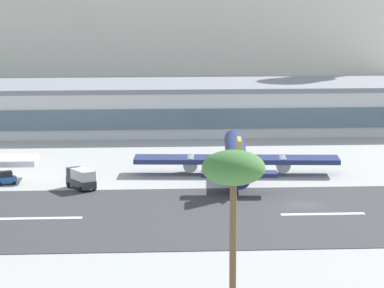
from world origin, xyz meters
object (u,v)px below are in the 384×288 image
at_px(airliner_gold_tail_gate_1, 237,159).
at_px(service_baggage_tug_1, 6,178).
at_px(terminal_building, 201,106).
at_px(service_box_truck_0, 81,178).
at_px(palm_tree_0, 233,171).
at_px(distant_hotel_block, 172,2).

height_order(airliner_gold_tail_gate_1, service_baggage_tug_1, airliner_gold_tail_gate_1).
bearing_deg(service_baggage_tug_1, terminal_building, -140.31).
distance_m(airliner_gold_tail_gate_1, service_box_truck_0, 27.64).
height_order(terminal_building, service_box_truck_0, terminal_building).
distance_m(service_box_truck_0, palm_tree_0, 61.74).
xyz_separation_m(service_baggage_tug_1, palm_tree_0, (30.42, -62.04, 13.00)).
height_order(terminal_building, palm_tree_0, palm_tree_0).
bearing_deg(terminal_building, airliner_gold_tail_gate_1, -87.25).
relative_size(service_box_truck_0, palm_tree_0, 0.40).
distance_m(terminal_building, airliner_gold_tail_gate_1, 50.09).
bearing_deg(service_baggage_tug_1, palm_tree_0, 98.49).
height_order(service_baggage_tug_1, palm_tree_0, palm_tree_0).
height_order(airliner_gold_tail_gate_1, service_box_truck_0, airliner_gold_tail_gate_1).
bearing_deg(service_baggage_tug_1, service_box_truck_0, 143.00).
height_order(terminal_building, airliner_gold_tail_gate_1, terminal_building).
distance_m(distant_hotel_block, service_box_truck_0, 193.93).
bearing_deg(service_box_truck_0, palm_tree_0, 167.78).
xyz_separation_m(distant_hotel_block, service_box_truck_0, (-22.89, -191.35, -21.69)).
bearing_deg(terminal_building, palm_tree_0, -92.55).
relative_size(airliner_gold_tail_gate_1, palm_tree_0, 2.58).
relative_size(airliner_gold_tail_gate_1, service_box_truck_0, 6.52).
distance_m(service_baggage_tug_1, palm_tree_0, 70.31).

